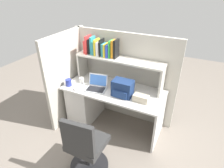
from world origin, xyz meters
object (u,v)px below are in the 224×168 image
object	(u,v)px
snack_canister	(69,83)
backpack	(122,88)
laptop	(97,86)
office_chair	(86,149)
tissue_box	(141,98)
computer_mouse	(77,89)
paper_cup	(82,80)

from	to	relation	value
snack_canister	backpack	bearing A→B (deg)	7.69
laptop	office_chair	distance (m)	1.00
backpack	office_chair	distance (m)	0.99
laptop	tissue_box	size ratio (longest dim) A/B	1.59
backpack	laptop	bearing A→B (deg)	-179.52
tissue_box	computer_mouse	bearing A→B (deg)	-170.94
computer_mouse	tissue_box	size ratio (longest dim) A/B	0.47
backpack	snack_canister	distance (m)	0.91
computer_mouse	laptop	bearing A→B (deg)	56.15
computer_mouse	tissue_box	distance (m)	1.02
backpack	snack_canister	size ratio (longest dim) A/B	2.62
laptop	snack_canister	size ratio (longest dim) A/B	3.05
laptop	office_chair	xyz separation A→B (m)	(0.33, -0.87, -0.39)
backpack	office_chair	size ratio (longest dim) A/B	0.32
snack_canister	office_chair	bearing A→B (deg)	-43.51
laptop	office_chair	bearing A→B (deg)	-69.34
laptop	computer_mouse	size ratio (longest dim) A/B	3.37
snack_canister	office_chair	distance (m)	1.16
backpack	paper_cup	xyz separation A→B (m)	(-0.77, 0.06, -0.07)
computer_mouse	paper_cup	bearing A→B (deg)	130.47
paper_cup	computer_mouse	bearing A→B (deg)	-74.66
computer_mouse	office_chair	xyz separation A→B (m)	(0.60, -0.70, -0.35)
paper_cup	laptop	bearing A→B (deg)	-11.21
computer_mouse	backpack	bearing A→B (deg)	38.26
paper_cup	snack_canister	distance (m)	0.23
tissue_box	office_chair	xyz separation A→B (m)	(-0.41, -0.84, -0.39)
laptop	paper_cup	xyz separation A→B (m)	(-0.33, 0.07, -0.00)
snack_canister	office_chair	size ratio (longest dim) A/B	0.12
laptop	snack_canister	bearing A→B (deg)	-165.65
snack_canister	office_chair	world-z (taller)	office_chair
snack_canister	computer_mouse	bearing A→B (deg)	-12.73
backpack	snack_canister	xyz separation A→B (m)	(-0.90, -0.12, -0.06)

